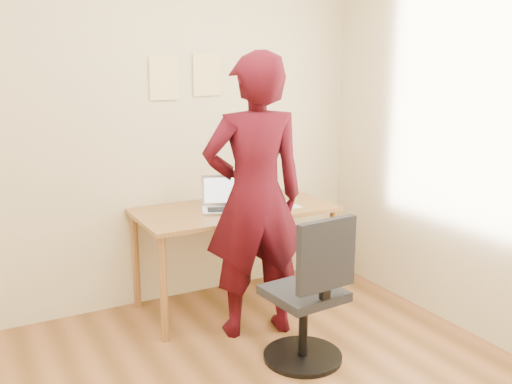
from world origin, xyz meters
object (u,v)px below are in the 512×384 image
laptop (224,202)px  office_chair (310,301)px  phone (278,208)px  person (255,198)px  desk (235,219)px

laptop → office_chair: bearing=-62.7°
phone → person: 0.46m
laptop → person: person is taller
desk → person: person is taller
phone → office_chair: size_ratio=0.13×
desk → phone: (0.26, -0.16, 0.09)m
person → desk: bearing=-88.1°
laptop → phone: size_ratio=3.19×
desk → phone: size_ratio=11.35×
desk → phone: phone is taller
office_chair → person: bearing=94.4°
phone → person: person is taller
desk → office_chair: size_ratio=1.52×
desk → phone: bearing=-31.3°
phone → person: (-0.33, -0.27, 0.17)m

